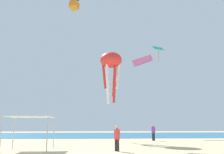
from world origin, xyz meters
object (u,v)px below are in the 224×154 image
(person_leftmost, at_px, (117,136))
(kite_diamond_teal, at_px, (158,49))
(kite_box_blue, at_px, (74,1))
(kite_octopus_red, at_px, (111,63))
(person_near_tent, at_px, (153,131))
(kite_parafoil_pink, at_px, (142,61))
(canopy_tent, at_px, (30,118))

(person_leftmost, distance_m, kite_diamond_teal, 21.91)
(person_leftmost, bearing_deg, kite_box_blue, -5.19)
(kite_octopus_red, xyz_separation_m, kite_diamond_teal, (7.46, 6.56, 3.87))
(kite_box_blue, bearing_deg, person_near_tent, -159.69)
(person_leftmost, distance_m, kite_parafoil_pink, 26.51)
(kite_diamond_teal, bearing_deg, canopy_tent, -12.07)
(person_leftmost, relative_size, kite_box_blue, 0.75)
(person_near_tent, relative_size, person_leftmost, 1.05)
(person_leftmost, height_order, kite_box_blue, kite_box_blue)
(person_near_tent, distance_m, kite_diamond_teal, 13.17)
(person_near_tent, xyz_separation_m, kite_diamond_teal, (2.30, 5.17, 11.89))
(person_near_tent, relative_size, kite_octopus_red, 0.31)
(kite_parafoil_pink, height_order, kite_octopus_red, kite_parafoil_pink)
(person_leftmost, bearing_deg, kite_octopus_red, -26.01)
(canopy_tent, xyz_separation_m, person_near_tent, (11.82, 10.50, -1.25))
(person_near_tent, height_order, person_leftmost, person_near_tent)
(canopy_tent, distance_m, kite_octopus_red, 13.16)
(canopy_tent, height_order, kite_parafoil_pink, kite_parafoil_pink)
(canopy_tent, relative_size, kite_box_blue, 1.36)
(person_near_tent, xyz_separation_m, kite_octopus_red, (-5.16, -1.40, 8.02))
(kite_box_blue, relative_size, kite_parafoil_pink, 0.65)
(kite_diamond_teal, bearing_deg, kite_octopus_red, -18.72)
(kite_box_blue, relative_size, kite_octopus_red, 0.39)
(kite_parafoil_pink, relative_size, kite_diamond_teal, 1.61)
(canopy_tent, xyz_separation_m, kite_diamond_teal, (14.12, 15.67, 10.65))
(kite_box_blue, relative_size, kite_diamond_teal, 1.04)
(person_near_tent, xyz_separation_m, kite_parafoil_pink, (1.02, 11.34, 11.70))
(canopy_tent, bearing_deg, person_leftmost, -9.19)
(kite_box_blue, height_order, kite_parafoil_pink, kite_box_blue)
(canopy_tent, height_order, kite_box_blue, kite_box_blue)
(person_near_tent, height_order, kite_box_blue, kite_box_blue)
(kite_parafoil_pink, bearing_deg, canopy_tent, 55.34)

